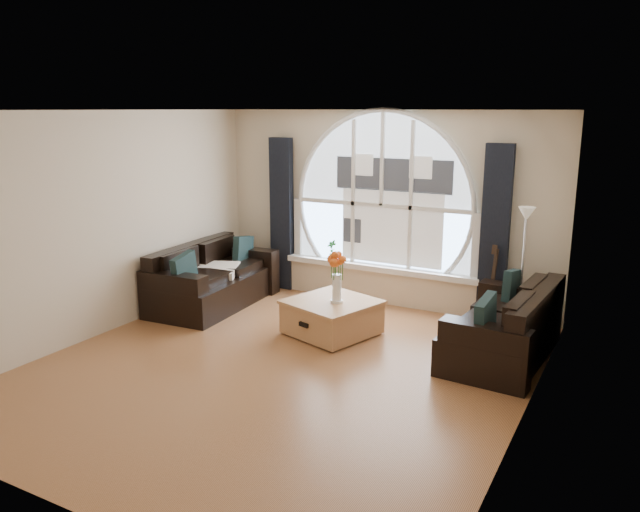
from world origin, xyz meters
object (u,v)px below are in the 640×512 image
(sofa_right, at_px, (502,323))
(guitar, at_px, (494,284))
(coffee_chest, at_px, (332,316))
(sofa_left, at_px, (214,278))
(potted_plant, at_px, (332,250))
(vase_flowers, at_px, (337,271))
(floor_lamp, at_px, (522,273))

(sofa_right, height_order, guitar, guitar)
(coffee_chest, bearing_deg, sofa_left, -169.53)
(potted_plant, bearing_deg, sofa_right, -23.63)
(coffee_chest, height_order, vase_flowers, vase_flowers)
(vase_flowers, bearing_deg, potted_plant, 119.35)
(guitar, bearing_deg, potted_plant, -175.53)
(sofa_right, height_order, floor_lamp, floor_lamp)
(vase_flowers, bearing_deg, sofa_left, 172.71)
(vase_flowers, xyz_separation_m, floor_lamp, (1.96, 1.02, -0.02))
(sofa_right, height_order, potted_plant, potted_plant)
(coffee_chest, bearing_deg, vase_flowers, -3.00)
(potted_plant, bearing_deg, sofa_left, -135.37)
(coffee_chest, xyz_separation_m, potted_plant, (-0.76, 1.46, 0.46))
(floor_lamp, bearing_deg, coffee_chest, -153.97)
(sofa_right, distance_m, vase_flowers, 1.98)
(floor_lamp, relative_size, potted_plant, 5.63)
(sofa_right, distance_m, potted_plant, 3.02)
(vase_flowers, bearing_deg, sofa_right, 8.46)
(sofa_left, xyz_separation_m, sofa_right, (4.00, 0.02, 0.00))
(sofa_left, relative_size, sofa_right, 1.05)
(coffee_chest, bearing_deg, guitar, 56.56)
(guitar, bearing_deg, vase_flowers, -131.45)
(guitar, bearing_deg, coffee_chest, -133.44)
(sofa_right, bearing_deg, guitar, 111.81)
(guitar, xyz_separation_m, potted_plant, (-2.40, 0.12, 0.16))
(sofa_left, distance_m, floor_lamp, 4.13)
(sofa_left, xyz_separation_m, potted_plant, (1.24, 1.22, 0.29))
(sofa_left, relative_size, coffee_chest, 2.00)
(coffee_chest, relative_size, floor_lamp, 0.60)
(sofa_left, height_order, vase_flowers, vase_flowers)
(coffee_chest, distance_m, floor_lamp, 2.34)
(sofa_right, xyz_separation_m, vase_flowers, (-1.92, -0.29, 0.42))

